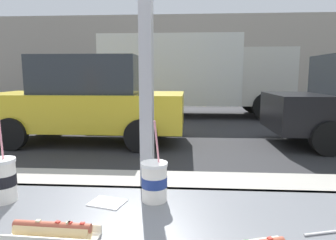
{
  "coord_description": "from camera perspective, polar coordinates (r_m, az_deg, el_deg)",
  "views": [
    {
      "loc": [
        0.17,
        -1.13,
        1.47
      ],
      "look_at": [
        -0.05,
        2.09,
        0.98
      ],
      "focal_mm": 32.19,
      "sensor_mm": 36.0,
      "label": 1
    }
  ],
  "objects": [
    {
      "name": "ground_plane",
      "position": [
        9.25,
        2.72,
        -0.6
      ],
      "size": [
        60.0,
        60.0,
        0.0
      ],
      "primitive_type": "plane",
      "color": "#2D2D30"
    },
    {
      "name": "sidewalk_strip",
      "position": [
        3.08,
        0.28,
        -18.73
      ],
      "size": [
        16.0,
        2.8,
        0.11
      ],
      "primitive_type": "cube",
      "color": "#B2ADA3",
      "rests_on": "ground"
    },
    {
      "name": "building_facade_far",
      "position": [
        21.35,
        3.42,
        11.91
      ],
      "size": [
        28.0,
        1.2,
        5.46
      ],
      "primitive_type": "cube",
      "color": "#A89E8E",
      "rests_on": "ground"
    },
    {
      "name": "soda_cup_left",
      "position": [
        1.11,
        -2.61,
        -11.44
      ],
      "size": [
        0.1,
        0.1,
        0.3
      ],
      "color": "white",
      "rests_on": "window_counter"
    },
    {
      "name": "soda_cup_right",
      "position": [
        1.25,
        -28.88,
        -9.83
      ],
      "size": [
        0.1,
        0.1,
        0.32
      ],
      "color": "white",
      "rests_on": "window_counter"
    },
    {
      "name": "hotdog_tray_near",
      "position": [
        0.95,
        -21.01,
        -19.07
      ],
      "size": [
        0.26,
        0.1,
        0.05
      ],
      "color": "silver",
      "rests_on": "window_counter"
    },
    {
      "name": "loose_straw",
      "position": [
        1.05,
        28.81,
        -18.03
      ],
      "size": [
        0.19,
        0.06,
        0.01
      ],
      "primitive_type": "cylinder",
      "rotation": [
        0.0,
        1.57,
        0.27
      ],
      "color": "white",
      "rests_on": "window_counter"
    },
    {
      "name": "napkin_wrapper",
      "position": [
        1.13,
        -11.41,
        -15.09
      ],
      "size": [
        0.14,
        0.12,
        0.0
      ],
      "primitive_type": "cube",
      "rotation": [
        0.0,
        0.0,
        -0.27
      ],
      "color": "white",
      "rests_on": "window_counter"
    },
    {
      "name": "parked_car_yellow",
      "position": [
        6.78,
        -14.72,
        3.67
      ],
      "size": [
        4.13,
        1.89,
        1.86
      ],
      "color": "gold",
      "rests_on": "ground"
    },
    {
      "name": "box_truck",
      "position": [
        10.93,
        4.57,
        8.91
      ],
      "size": [
        6.48,
        2.44,
        2.8
      ],
      "color": "silver",
      "rests_on": "ground"
    }
  ]
}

